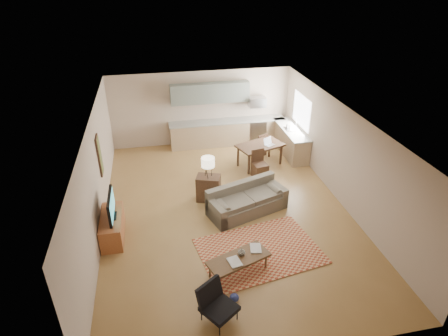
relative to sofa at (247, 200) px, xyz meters
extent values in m
plane|color=olive|center=(-0.54, 0.20, -0.39)|extent=(9.00, 9.00, 0.00)
plane|color=white|center=(-0.54, 0.20, 2.31)|extent=(9.00, 9.00, 0.00)
plane|color=#B4A08E|center=(-0.54, 4.70, 0.96)|extent=(6.50, 0.00, 6.50)
plane|color=#B4A08E|center=(-0.54, -4.30, 0.96)|extent=(6.50, 0.00, 6.50)
plane|color=#B4A08E|center=(-3.79, 0.20, 0.96)|extent=(0.00, 9.00, 9.00)
plane|color=#B4A08E|center=(2.71, 0.20, 0.96)|extent=(0.00, 9.00, 9.00)
cube|color=#A5A8AD|center=(1.46, 4.38, 0.06)|extent=(0.62, 0.62, 0.90)
cube|color=#A5A8AD|center=(1.46, 4.40, 1.16)|extent=(0.62, 0.40, 0.35)
cube|color=slate|center=(-0.24, 4.53, 1.56)|extent=(2.80, 0.34, 0.70)
cube|color=white|center=(2.69, 3.20, 1.16)|extent=(0.02, 1.40, 1.05)
cube|color=#9C3621|center=(-0.11, -1.63, -0.38)|extent=(3.04, 2.34, 0.02)
imported|color=maroon|center=(-1.00, -2.34, 0.04)|extent=(0.39, 0.44, 0.03)
imported|color=navy|center=(-0.44, -1.95, 0.04)|extent=(0.37, 0.42, 0.03)
imported|color=black|center=(-0.67, -2.10, 0.11)|extent=(0.19, 0.19, 0.17)
imported|color=beige|center=(2.29, 3.31, 0.63)|extent=(0.09, 0.09, 0.19)
camera|label=1|loc=(-2.26, -8.12, 5.63)|focal=30.00mm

